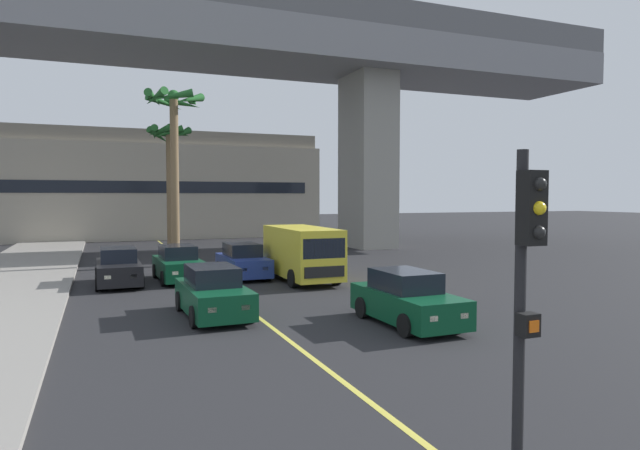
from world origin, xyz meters
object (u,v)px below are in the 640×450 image
(car_queue_fifth, at_px, (243,262))
(car_queue_front, at_px, (118,268))
(car_queue_second, at_px, (178,264))
(car_queue_third, at_px, (213,293))
(car_queue_fourth, at_px, (407,300))
(palm_tree_near_median, at_px, (174,130))
(delivery_van, at_px, (302,252))
(traffic_light_median_near, at_px, (525,294))
(palm_tree_mid_median, at_px, (169,153))

(car_queue_fifth, bearing_deg, car_queue_front, -177.66)
(car_queue_front, relative_size, car_queue_second, 0.99)
(car_queue_third, xyz_separation_m, car_queue_fourth, (5.03, -3.14, 0.00))
(car_queue_second, bearing_deg, car_queue_third, -89.68)
(car_queue_second, bearing_deg, palm_tree_near_median, 84.11)
(car_queue_fifth, bearing_deg, delivery_van, -43.74)
(car_queue_third, distance_m, delivery_van, 7.59)
(car_queue_front, relative_size, traffic_light_median_near, 0.98)
(car_queue_fourth, height_order, car_queue_fifth, same)
(delivery_van, height_order, palm_tree_mid_median, palm_tree_mid_median)
(car_queue_front, height_order, car_queue_third, same)
(car_queue_second, bearing_deg, car_queue_front, -173.88)
(car_queue_second, xyz_separation_m, traffic_light_median_near, (0.91, -20.26, 1.99))
(car_queue_third, height_order, car_queue_fifth, same)
(car_queue_fourth, bearing_deg, traffic_light_median_near, -114.04)
(car_queue_fifth, distance_m, delivery_van, 3.03)
(delivery_van, distance_m, traffic_light_median_near, 18.68)
(car_queue_third, distance_m, traffic_light_median_near, 12.66)
(car_queue_front, distance_m, palm_tree_near_median, 9.16)
(car_queue_third, xyz_separation_m, car_queue_fifth, (2.85, 7.75, 0.00))
(car_queue_third, bearing_deg, palm_tree_near_median, 87.77)
(car_queue_third, distance_m, palm_tree_near_median, 14.74)
(car_queue_fifth, distance_m, traffic_light_median_near, 20.41)
(car_queue_third, xyz_separation_m, palm_tree_near_median, (0.52, 13.21, 6.52))
(car_queue_front, height_order, palm_tree_near_median, palm_tree_near_median)
(car_queue_front, xyz_separation_m, delivery_van, (7.52, -1.83, 0.57))
(car_queue_front, bearing_deg, traffic_light_median_near, -80.37)
(car_queue_front, xyz_separation_m, car_queue_fourth, (7.55, -10.67, 0.00))
(delivery_van, bearing_deg, car_queue_fifth, 136.26)
(car_queue_third, relative_size, delivery_van, 0.79)
(car_queue_third, height_order, delivery_van, delivery_van)
(car_queue_third, relative_size, traffic_light_median_near, 0.99)
(car_queue_fourth, bearing_deg, palm_tree_mid_median, 100.74)
(palm_tree_mid_median, bearing_deg, traffic_light_median_near, -90.03)
(car_queue_front, xyz_separation_m, palm_tree_near_median, (3.04, 5.68, 6.52))
(traffic_light_median_near, relative_size, palm_tree_mid_median, 0.51)
(car_queue_fourth, xyz_separation_m, palm_tree_mid_median, (-4.14, 21.84, 5.71))
(car_queue_front, distance_m, car_queue_third, 7.94)
(palm_tree_mid_median, bearing_deg, car_queue_fourth, -79.26)
(car_queue_third, distance_m, car_queue_fourth, 5.93)
(palm_tree_mid_median, bearing_deg, car_queue_front, -106.98)
(traffic_light_median_near, bearing_deg, palm_tree_mid_median, 89.97)
(car_queue_second, relative_size, traffic_light_median_near, 0.99)
(car_queue_fifth, height_order, palm_tree_near_median, palm_tree_near_median)
(car_queue_third, bearing_deg, car_queue_front, 108.55)
(traffic_light_median_near, bearing_deg, car_queue_fifth, 84.41)
(car_queue_fifth, distance_m, palm_tree_mid_median, 12.50)
(car_queue_third, xyz_separation_m, delivery_van, (4.99, 5.69, 0.57))
(car_queue_front, bearing_deg, car_queue_second, 6.12)
(car_queue_third, bearing_deg, palm_tree_mid_median, 87.29)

